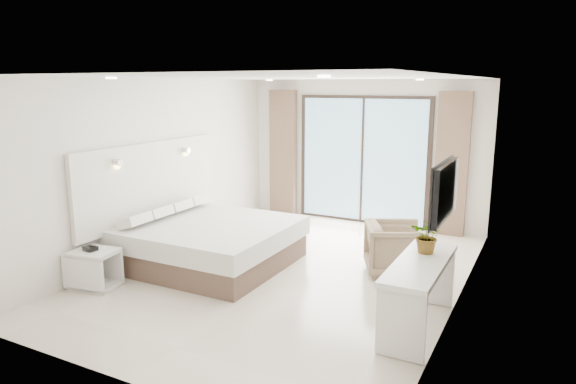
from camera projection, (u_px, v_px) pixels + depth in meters
name	position (u px, v px, depth m)	size (l,w,h in m)	color
ground	(288.00, 272.00, 7.28)	(6.20, 6.20, 0.00)	beige
room_shell	(298.00, 155.00, 7.66)	(4.62, 6.22, 2.72)	silver
bed	(210.00, 242.00, 7.56)	(2.24, 2.13, 0.76)	brown
nightstand	(95.00, 269.00, 6.68)	(0.62, 0.54, 0.50)	silver
phone	(90.00, 248.00, 6.62)	(0.17, 0.13, 0.06)	black
console_desk	(420.00, 279.00, 5.49)	(0.50, 1.60, 0.77)	silver
plant	(428.00, 240.00, 5.68)	(0.36, 0.40, 0.31)	#33662D
armchair	(395.00, 246.00, 7.18)	(0.77, 0.72, 0.79)	#907E5E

